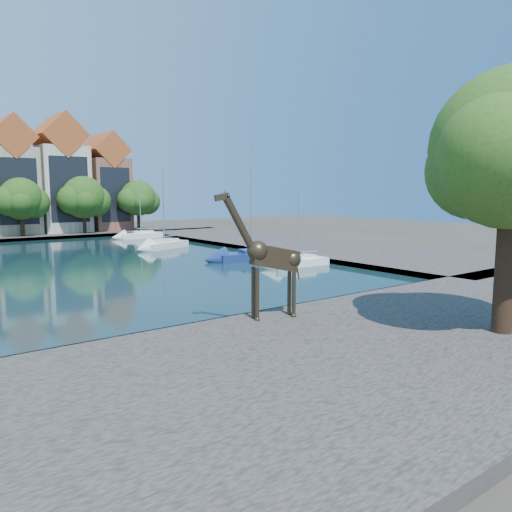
# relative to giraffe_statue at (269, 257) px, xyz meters

# --- Properties ---
(ground) EXTENTS (160.00, 160.00, 0.00)m
(ground) POSITION_rel_giraffe_statue_xyz_m (-1.25, 1.41, -3.30)
(ground) COLOR #38332B
(ground) RESTS_ON ground
(water_basin) EXTENTS (38.00, 50.00, 0.08)m
(water_basin) POSITION_rel_giraffe_statue_xyz_m (-1.25, 25.41, -3.26)
(water_basin) COLOR black
(water_basin) RESTS_ON ground
(near_quay) EXTENTS (50.00, 14.00, 0.50)m
(near_quay) POSITION_rel_giraffe_statue_xyz_m (-1.25, -5.59, -3.05)
(near_quay) COLOR #534C47
(near_quay) RESTS_ON ground
(right_quay) EXTENTS (14.00, 52.00, 0.50)m
(right_quay) POSITION_rel_giraffe_statue_xyz_m (23.75, 25.41, -3.05)
(right_quay) COLOR #534C47
(right_quay) RESTS_ON ground
(townhouse_east_inner) EXTENTS (5.94, 9.18, 15.79)m
(townhouse_east_inner) POSITION_rel_giraffe_statue_xyz_m (0.75, 57.40, 4.43)
(townhouse_east_inner) COLOR tan
(townhouse_east_inner) RESTS_ON far_quay
(townhouse_east_mid) EXTENTS (6.43, 9.18, 16.65)m
(townhouse_east_mid) POSITION_rel_giraffe_statue_xyz_m (7.25, 57.40, 4.80)
(townhouse_east_mid) COLOR beige
(townhouse_east_mid) RESTS_ON far_quay
(townhouse_east_end) EXTENTS (5.44, 9.18, 14.43)m
(townhouse_east_end) POSITION_rel_giraffe_statue_xyz_m (13.75, 57.40, 3.81)
(townhouse_east_end) COLOR brown
(townhouse_east_end) RESTS_ON far_quay
(far_tree_mid_east) EXTENTS (7.02, 5.40, 7.52)m
(far_tree_mid_east) POSITION_rel_giraffe_statue_xyz_m (0.84, 51.91, 1.83)
(far_tree_mid_east) COLOR #332114
(far_tree_mid_east) RESTS_ON far_quay
(far_tree_east) EXTENTS (7.54, 5.80, 7.84)m
(far_tree_east) POSITION_rel_giraffe_statue_xyz_m (8.85, 51.91, 1.94)
(far_tree_east) COLOR #332114
(far_tree_east) RESTS_ON far_quay
(far_tree_far_east) EXTENTS (6.76, 5.20, 7.36)m
(far_tree_far_east) POSITION_rel_giraffe_statue_xyz_m (16.84, 51.91, 1.77)
(far_tree_far_east) COLOR #332114
(far_tree_far_east) RESTS_ON far_quay
(giraffe_statue) EXTENTS (3.94, 1.47, 5.70)m
(giraffe_statue) POSITION_rel_giraffe_statue_xyz_m (0.00, 0.00, 0.00)
(giraffe_statue) COLOR #36291B
(giraffe_statue) RESTS_ON near_quay
(sailboat_right_a) EXTENTS (5.32, 2.38, 9.45)m
(sailboat_right_a) POSITION_rel_giraffe_statue_xyz_m (13.75, 13.28, -2.73)
(sailboat_right_a) COLOR white
(sailboat_right_a) RESTS_ON water_basin
(sailboat_right_b) EXTENTS (6.57, 3.45, 10.44)m
(sailboat_right_b) POSITION_rel_giraffe_statue_xyz_m (12.64, 18.40, -2.68)
(sailboat_right_b) COLOR navy
(sailboat_right_b) RESTS_ON water_basin
(sailboat_right_c) EXTENTS (6.18, 4.10, 8.62)m
(sailboat_right_c) POSITION_rel_giraffe_statue_xyz_m (10.75, 31.77, -2.70)
(sailboat_right_c) COLOR silver
(sailboat_right_c) RESTS_ON water_basin
(sailboat_right_d) EXTENTS (5.59, 2.18, 7.87)m
(sailboat_right_d) POSITION_rel_giraffe_statue_xyz_m (13.75, 44.55, -2.72)
(sailboat_right_d) COLOR white
(sailboat_right_d) RESTS_ON water_basin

